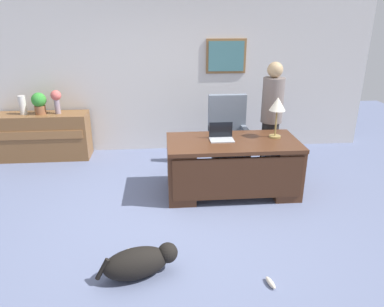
{
  "coord_description": "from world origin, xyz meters",
  "views": [
    {
      "loc": [
        -0.21,
        -3.87,
        2.38
      ],
      "look_at": [
        0.14,
        0.3,
        0.75
      ],
      "focal_mm": 33.95,
      "sensor_mm": 36.0,
      "label": 1
    }
  ],
  "objects_px": {
    "desk": "(232,165)",
    "dog_toy_bone": "(270,283)",
    "person_standing": "(271,117)",
    "vase_with_flowers": "(56,99)",
    "potted_plant": "(39,102)",
    "dog_toy_ball": "(130,253)",
    "dog_lying": "(140,262)",
    "desk_lamp": "(277,106)",
    "laptop": "(221,135)",
    "armchair": "(228,137)",
    "vase_empty": "(23,105)",
    "credenza": "(44,136)"
  },
  "relations": [
    {
      "from": "vase_empty",
      "to": "armchair",
      "type": "bearing_deg",
      "value": -11.33
    },
    {
      "from": "dog_toy_ball",
      "to": "potted_plant",
      "type": "bearing_deg",
      "value": 119.3
    },
    {
      "from": "dog_lying",
      "to": "laptop",
      "type": "height_order",
      "value": "laptop"
    },
    {
      "from": "person_standing",
      "to": "potted_plant",
      "type": "xyz_separation_m",
      "value": [
        -3.68,
        0.91,
        0.09
      ]
    },
    {
      "from": "armchair",
      "to": "dog_toy_ball",
      "type": "bearing_deg",
      "value": -121.89
    },
    {
      "from": "dog_lying",
      "to": "dog_toy_bone",
      "type": "bearing_deg",
      "value": -11.0
    },
    {
      "from": "person_standing",
      "to": "dog_toy_bone",
      "type": "height_order",
      "value": "person_standing"
    },
    {
      "from": "credenza",
      "to": "dog_toy_ball",
      "type": "xyz_separation_m",
      "value": [
        1.66,
        -2.95,
        -0.34
      ]
    },
    {
      "from": "credenza",
      "to": "person_standing",
      "type": "distance_m",
      "value": 3.83
    },
    {
      "from": "armchair",
      "to": "dog_toy_ball",
      "type": "height_order",
      "value": "armchair"
    },
    {
      "from": "desk_lamp",
      "to": "dog_toy_bone",
      "type": "relative_size",
      "value": 3.37
    },
    {
      "from": "desk_lamp",
      "to": "dog_toy_bone",
      "type": "bearing_deg",
      "value": -106.26
    },
    {
      "from": "person_standing",
      "to": "dog_toy_bone",
      "type": "bearing_deg",
      "value": -105.03
    },
    {
      "from": "vase_empty",
      "to": "person_standing",
      "type": "bearing_deg",
      "value": -12.93
    },
    {
      "from": "dog_toy_ball",
      "to": "dog_toy_bone",
      "type": "height_order",
      "value": "dog_toy_ball"
    },
    {
      "from": "armchair",
      "to": "laptop",
      "type": "height_order",
      "value": "armchair"
    },
    {
      "from": "desk",
      "to": "laptop",
      "type": "height_order",
      "value": "laptop"
    },
    {
      "from": "person_standing",
      "to": "dog_lying",
      "type": "distance_m",
      "value": 3.09
    },
    {
      "from": "credenza",
      "to": "vase_with_flowers",
      "type": "relative_size",
      "value": 3.85
    },
    {
      "from": "desk_lamp",
      "to": "laptop",
      "type": "bearing_deg",
      "value": -177.65
    },
    {
      "from": "vase_empty",
      "to": "dog_toy_bone",
      "type": "xyz_separation_m",
      "value": [
        3.27,
        -3.47,
        -0.92
      ]
    },
    {
      "from": "laptop",
      "to": "dog_toy_bone",
      "type": "bearing_deg",
      "value": -85.13
    },
    {
      "from": "vase_with_flowers",
      "to": "desk",
      "type": "bearing_deg",
      "value": -30.45
    },
    {
      "from": "desk",
      "to": "dog_toy_bone",
      "type": "height_order",
      "value": "desk"
    },
    {
      "from": "vase_empty",
      "to": "dog_toy_ball",
      "type": "bearing_deg",
      "value": -56.81
    },
    {
      "from": "vase_with_flowers",
      "to": "dog_toy_bone",
      "type": "distance_m",
      "value": 4.52
    },
    {
      "from": "person_standing",
      "to": "vase_with_flowers",
      "type": "distance_m",
      "value": 3.52
    },
    {
      "from": "desk_lamp",
      "to": "potted_plant",
      "type": "xyz_separation_m",
      "value": [
        -3.58,
        1.45,
        -0.21
      ]
    },
    {
      "from": "dog_toy_bone",
      "to": "dog_lying",
      "type": "bearing_deg",
      "value": 169.0
    },
    {
      "from": "potted_plant",
      "to": "credenza",
      "type": "bearing_deg",
      "value": -166.08
    },
    {
      "from": "laptop",
      "to": "desk_lamp",
      "type": "distance_m",
      "value": 0.85
    },
    {
      "from": "laptop",
      "to": "vase_with_flowers",
      "type": "xyz_separation_m",
      "value": [
        -2.54,
        1.48,
        0.23
      ]
    },
    {
      "from": "dog_lying",
      "to": "dog_toy_bone",
      "type": "distance_m",
      "value": 1.25
    },
    {
      "from": "desk",
      "to": "potted_plant",
      "type": "bearing_deg",
      "value": 152.0
    },
    {
      "from": "desk",
      "to": "vase_empty",
      "type": "xyz_separation_m",
      "value": [
        -3.25,
        1.58,
        0.53
      ]
    },
    {
      "from": "armchair",
      "to": "potted_plant",
      "type": "relative_size",
      "value": 3.25
    },
    {
      "from": "credenza",
      "to": "armchair",
      "type": "xyz_separation_m",
      "value": [
        3.08,
        -0.67,
        0.12
      ]
    },
    {
      "from": "dog_lying",
      "to": "potted_plant",
      "type": "xyz_separation_m",
      "value": [
        -1.78,
        3.23,
        0.83
      ]
    },
    {
      "from": "desk",
      "to": "person_standing",
      "type": "distance_m",
      "value": 1.09
    },
    {
      "from": "desk_lamp",
      "to": "potted_plant",
      "type": "height_order",
      "value": "desk_lamp"
    },
    {
      "from": "desk",
      "to": "dog_lying",
      "type": "distance_m",
      "value": 2.06
    },
    {
      "from": "armchair",
      "to": "vase_empty",
      "type": "distance_m",
      "value": 3.44
    },
    {
      "from": "credenza",
      "to": "dog_toy_ball",
      "type": "relative_size",
      "value": 14.57
    },
    {
      "from": "dog_toy_bone",
      "to": "laptop",
      "type": "bearing_deg",
      "value": 94.87
    },
    {
      "from": "credenza",
      "to": "laptop",
      "type": "bearing_deg",
      "value": -27.65
    },
    {
      "from": "desk",
      "to": "potted_plant",
      "type": "xyz_separation_m",
      "value": [
        -2.98,
        1.58,
        0.57
      ]
    },
    {
      "from": "dog_lying",
      "to": "desk_lamp",
      "type": "height_order",
      "value": "desk_lamp"
    },
    {
      "from": "dog_lying",
      "to": "potted_plant",
      "type": "relative_size",
      "value": 2.17
    },
    {
      "from": "vase_with_flowers",
      "to": "dog_toy_bone",
      "type": "xyz_separation_m",
      "value": [
        2.71,
        -3.47,
        -1.02
      ]
    },
    {
      "from": "dog_toy_bone",
      "to": "desk_lamp",
      "type": "bearing_deg",
      "value": 73.74
    }
  ]
}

